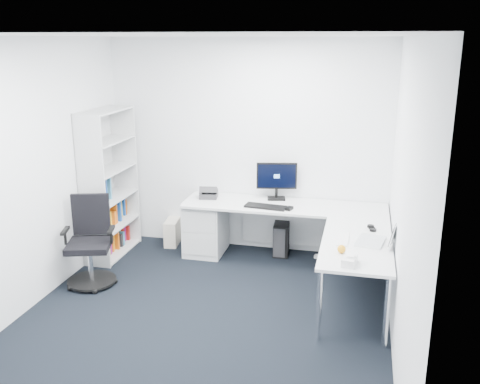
% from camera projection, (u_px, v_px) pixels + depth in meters
% --- Properties ---
extents(ground, '(4.20, 4.20, 0.00)m').
position_uv_depth(ground, '(200.00, 323.00, 5.21)').
color(ground, black).
extents(ceiling, '(4.20, 4.20, 0.00)m').
position_uv_depth(ceiling, '(194.00, 35.00, 4.47)').
color(ceiling, white).
extents(wall_back, '(3.60, 0.02, 2.70)m').
position_uv_depth(wall_back, '(247.00, 147.00, 6.81)').
color(wall_back, white).
rests_on(wall_back, ground).
extents(wall_front, '(3.60, 0.02, 2.70)m').
position_uv_depth(wall_front, '(79.00, 294.00, 2.88)').
color(wall_front, white).
rests_on(wall_front, ground).
extents(wall_left, '(0.02, 4.20, 2.70)m').
position_uv_depth(wall_left, '(22.00, 179.00, 5.24)').
color(wall_left, white).
rests_on(wall_left, ground).
extents(wall_right, '(0.02, 4.20, 2.70)m').
position_uv_depth(wall_right, '(404.00, 204.00, 4.45)').
color(wall_right, white).
rests_on(wall_right, ground).
extents(l_desk, '(2.47, 1.38, 0.72)m').
position_uv_depth(l_desk, '(280.00, 242.00, 6.30)').
color(l_desk, silver).
rests_on(l_desk, ground).
extents(drawer_pedestal, '(0.47, 0.59, 0.72)m').
position_uv_depth(drawer_pedestal, '(206.00, 226.00, 6.86)').
color(drawer_pedestal, silver).
rests_on(drawer_pedestal, ground).
extents(bookshelf, '(0.36, 0.93, 1.86)m').
position_uv_depth(bookshelf, '(109.00, 184.00, 6.67)').
color(bookshelf, silver).
rests_on(bookshelf, ground).
extents(task_chair, '(0.70, 0.70, 1.00)m').
position_uv_depth(task_chair, '(89.00, 243.00, 5.91)').
color(task_chair, black).
rests_on(task_chair, ground).
extents(black_pc_tower, '(0.22, 0.44, 0.42)m').
position_uv_depth(black_pc_tower, '(282.00, 237.00, 6.89)').
color(black_pc_tower, black).
rests_on(black_pc_tower, ground).
extents(beige_pc_tower, '(0.20, 0.38, 0.34)m').
position_uv_depth(beige_pc_tower, '(172.00, 232.00, 7.19)').
color(beige_pc_tower, beige).
rests_on(beige_pc_tower, ground).
extents(power_strip, '(0.36, 0.14, 0.04)m').
position_uv_depth(power_strip, '(328.00, 258.00, 6.70)').
color(power_strip, white).
rests_on(power_strip, ground).
extents(monitor, '(0.53, 0.26, 0.48)m').
position_uv_depth(monitor, '(277.00, 181.00, 6.68)').
color(monitor, black).
rests_on(monitor, l_desk).
extents(black_keyboard, '(0.52, 0.23, 0.02)m').
position_uv_depth(black_keyboard, '(266.00, 207.00, 6.41)').
color(black_keyboard, black).
rests_on(black_keyboard, l_desk).
extents(mouse, '(0.09, 0.12, 0.03)m').
position_uv_depth(mouse, '(289.00, 208.00, 6.33)').
color(mouse, black).
rests_on(mouse, l_desk).
extents(desk_phone, '(0.25, 0.25, 0.15)m').
position_uv_depth(desk_phone, '(209.00, 192.00, 6.80)').
color(desk_phone, '#2D2D2F').
rests_on(desk_phone, l_desk).
extents(laptop, '(0.44, 0.43, 0.27)m').
position_uv_depth(laptop, '(371.00, 230.00, 5.29)').
color(laptop, silver).
rests_on(laptop, l_desk).
extents(white_keyboard, '(0.12, 0.38, 0.01)m').
position_uv_depth(white_keyboard, '(343.00, 239.00, 5.39)').
color(white_keyboard, white).
rests_on(white_keyboard, l_desk).
extents(headphones, '(0.14, 0.19, 0.04)m').
position_uv_depth(headphones, '(372.00, 227.00, 5.68)').
color(headphones, black).
rests_on(headphones, l_desk).
extents(orange_fruit, '(0.08, 0.08, 0.08)m').
position_uv_depth(orange_fruit, '(342.00, 249.00, 5.04)').
color(orange_fruit, orange).
rests_on(orange_fruit, l_desk).
extents(tissue_box, '(0.15, 0.23, 0.07)m').
position_uv_depth(tissue_box, '(350.00, 261.00, 4.79)').
color(tissue_box, white).
rests_on(tissue_box, l_desk).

